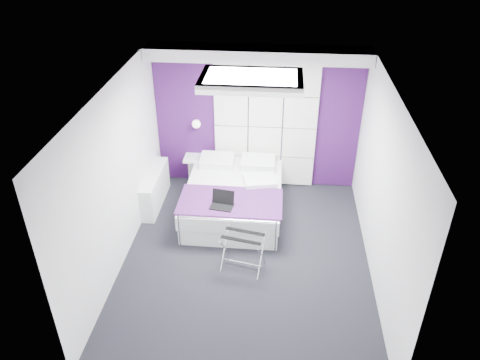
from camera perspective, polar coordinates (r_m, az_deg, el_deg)
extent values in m
plane|color=black|center=(7.08, 0.77, -9.45)|extent=(4.40, 4.40, 0.00)
plane|color=white|center=(5.73, 0.95, 10.63)|extent=(4.40, 4.40, 0.00)
plane|color=white|center=(8.25, 2.09, 7.58)|extent=(3.60, 0.00, 3.60)
plane|color=white|center=(6.67, -14.75, 0.30)|extent=(0.00, 4.40, 4.40)
plane|color=white|center=(6.45, 17.01, -1.24)|extent=(0.00, 4.40, 4.40)
cube|color=#3B114B|center=(8.25, 2.09, 7.55)|extent=(3.58, 0.02, 2.58)
cube|color=white|center=(7.61, 2.15, 15.11)|extent=(3.58, 0.50, 0.20)
sphere|color=white|center=(8.28, -5.30, 6.93)|extent=(0.15, 0.15, 0.15)
cube|color=white|center=(8.20, -10.31, -1.05)|extent=(0.22, 1.20, 0.60)
cube|color=white|center=(7.92, -0.76, -3.10)|extent=(1.52, 1.90, 0.28)
cube|color=silver|center=(7.78, -0.78, -1.52)|extent=(1.56, 1.94, 0.24)
cube|color=#411449|center=(7.31, -1.17, -2.64)|extent=(1.62, 0.85, 0.03)
cube|color=white|center=(8.55, -5.32, 2.66)|extent=(0.44, 0.34, 0.05)
cube|color=black|center=(6.59, 0.37, -6.82)|extent=(0.57, 0.42, 0.01)
cube|color=black|center=(7.17, -2.24, -3.23)|extent=(0.34, 0.24, 0.02)
cube|color=black|center=(7.20, -2.14, -1.89)|extent=(0.34, 0.01, 0.23)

